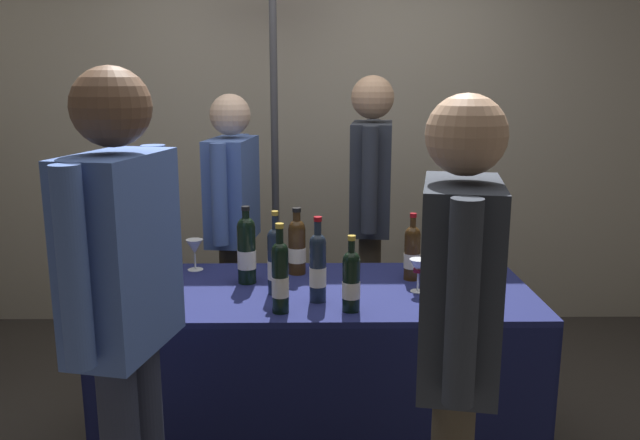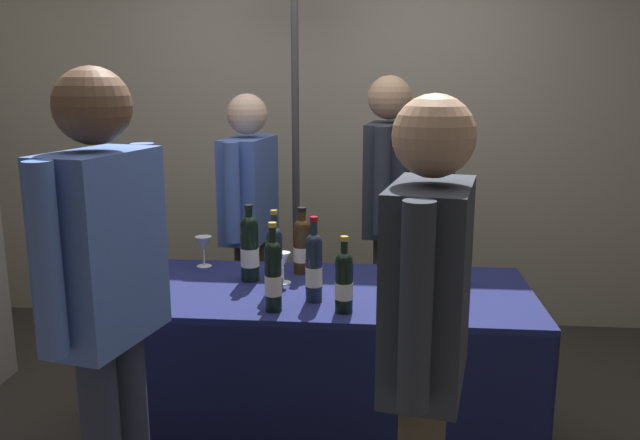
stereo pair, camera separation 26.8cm
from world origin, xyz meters
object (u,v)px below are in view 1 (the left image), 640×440
object	(u,v)px
wine_glass_mid	(418,268)
wine_glass_near_vendor	(281,262)
tasting_table	(320,340)
featured_wine_bottle	(247,249)
taster_foreground_right	(457,325)
booth_signpost	(274,117)
display_bottle_0	(412,252)
vendor_presenter	(233,213)
wine_glass_near_taster	(195,248)

from	to	relation	value
wine_glass_mid	wine_glass_near_vendor	bearing A→B (deg)	169.49
tasting_table	featured_wine_bottle	size ratio (longest dim) A/B	5.25
taster_foreground_right	booth_signpost	bearing A→B (deg)	28.04
wine_glass_mid	display_bottle_0	bearing A→B (deg)	90.23
booth_signpost	display_bottle_0	bearing A→B (deg)	-57.95
display_bottle_0	booth_signpost	world-z (taller)	booth_signpost
wine_glass_mid	vendor_presenter	bearing A→B (deg)	135.78
wine_glass_near_taster	vendor_presenter	xyz separation A→B (m)	(0.12, 0.52, 0.06)
featured_wine_bottle	tasting_table	bearing A→B (deg)	-15.41
booth_signpost	tasting_table	bearing A→B (deg)	-77.94
display_bottle_0	wine_glass_near_taster	xyz separation A→B (m)	(-0.99, 0.16, -0.02)
taster_foreground_right	booth_signpost	world-z (taller)	booth_signpost
featured_wine_bottle	wine_glass_near_taster	bearing A→B (deg)	143.30
tasting_table	featured_wine_bottle	distance (m)	0.51
featured_wine_bottle	wine_glass_near_vendor	xyz separation A→B (m)	(0.15, -0.02, -0.05)
featured_wine_bottle	wine_glass_near_taster	world-z (taller)	featured_wine_bottle
tasting_table	display_bottle_0	distance (m)	0.56
booth_signpost	vendor_presenter	bearing A→B (deg)	-118.93
wine_glass_near_vendor	wine_glass_mid	distance (m)	0.59
wine_glass_near_taster	taster_foreground_right	size ratio (longest dim) A/B	0.09
featured_wine_bottle	booth_signpost	xyz separation A→B (m)	(0.06, 1.10, 0.50)
featured_wine_bottle	wine_glass_mid	size ratio (longest dim) A/B	2.42
display_bottle_0	wine_glass_near_taster	bearing A→B (deg)	171.05
tasting_table	vendor_presenter	size ratio (longest dim) A/B	1.14
wine_glass_near_taster	featured_wine_bottle	bearing A→B (deg)	-36.70
taster_foreground_right	vendor_presenter	bearing A→B (deg)	37.46
featured_wine_bottle	booth_signpost	distance (m)	1.21
display_bottle_0	wine_glass_near_taster	size ratio (longest dim) A/B	2.06
display_bottle_0	wine_glass_mid	bearing A→B (deg)	-89.77
vendor_presenter	taster_foreground_right	xyz separation A→B (m)	(0.84, -1.70, 0.02)
wine_glass_near_vendor	taster_foreground_right	world-z (taller)	taster_foreground_right
featured_wine_bottle	wine_glass_mid	distance (m)	0.74
wine_glass_near_vendor	taster_foreground_right	bearing A→B (deg)	-60.24
wine_glass_near_vendor	display_bottle_0	bearing A→B (deg)	6.22
display_bottle_0	vendor_presenter	distance (m)	1.11
wine_glass_mid	booth_signpost	distance (m)	1.50
tasting_table	display_bottle_0	world-z (taller)	display_bottle_0
vendor_presenter	taster_foreground_right	distance (m)	1.90
wine_glass_near_vendor	taster_foreground_right	size ratio (longest dim) A/B	0.09
featured_wine_bottle	wine_glass_near_vendor	size ratio (longest dim) A/B	2.47
taster_foreground_right	booth_signpost	distance (m)	2.22
vendor_presenter	taster_foreground_right	bearing A→B (deg)	33.73
featured_wine_bottle	wine_glass_mid	world-z (taller)	featured_wine_bottle
display_bottle_0	taster_foreground_right	xyz separation A→B (m)	(-0.03, -1.02, 0.06)
tasting_table	taster_foreground_right	world-z (taller)	taster_foreground_right
tasting_table	wine_glass_near_vendor	bearing A→B (deg)	159.00
tasting_table	wine_glass_near_vendor	size ratio (longest dim) A/B	12.98
display_bottle_0	wine_glass_near_vendor	world-z (taller)	display_bottle_0
featured_wine_bottle	wine_glass_near_vendor	bearing A→B (deg)	-8.83
tasting_table	featured_wine_bottle	xyz separation A→B (m)	(-0.32, 0.09, 0.39)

